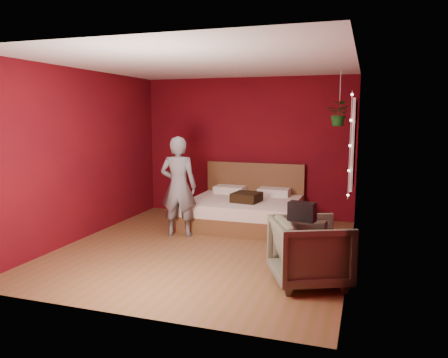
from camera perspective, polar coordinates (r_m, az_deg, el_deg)
floor at (r=6.40m, az=-2.43°, el=-8.99°), size 4.50×4.50×0.00m
room_walls at (r=6.11m, az=-2.53°, el=6.21°), size 4.04×4.54×2.62m
window at (r=6.63m, az=16.53°, el=4.49°), size 0.05×0.97×1.27m
fairy_lights at (r=6.10m, az=16.13°, el=4.20°), size 0.04×0.04×1.45m
bed at (r=7.66m, az=2.77°, el=-4.03°), size 1.86×1.58×1.02m
person at (r=6.91m, az=-5.97°, el=-0.98°), size 0.63×0.47×1.58m
armchair at (r=5.10m, az=11.18°, el=-9.26°), size 1.09×1.07×0.75m
handbag at (r=4.87m, az=10.17°, el=-4.20°), size 0.32×0.20×0.21m
throw_pillow at (r=7.34m, az=2.96°, el=-2.38°), size 0.49×0.49×0.15m
hanging_plant at (r=7.24m, az=14.82°, el=8.25°), size 0.45×0.42×0.87m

